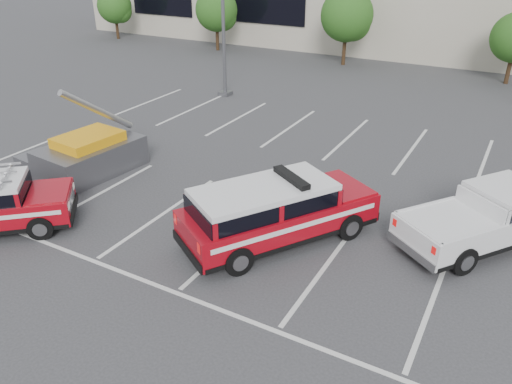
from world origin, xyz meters
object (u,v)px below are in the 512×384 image
(tree_left, at_px, (218,12))
(utility_rig, at_px, (87,155))
(fire_chief_suv, at_px, (276,216))
(white_pickup, at_px, (490,221))
(tree_far_left, at_px, (116,7))
(tree_mid_left, at_px, (348,17))

(tree_left, relative_size, utility_rig, 1.14)
(tree_left, xyz_separation_m, fire_chief_suv, (15.90, -21.63, -1.99))
(utility_rig, bearing_deg, white_pickup, 14.55)
(tree_far_left, relative_size, white_pickup, 0.75)
(tree_left, bearing_deg, tree_far_left, -180.00)
(tree_left, xyz_separation_m, utility_rig, (7.88, -20.82, -2.14))
(tree_left, height_order, white_pickup, tree_left)
(tree_left, relative_size, white_pickup, 0.83)
(tree_far_left, xyz_separation_m, tree_left, (10.00, 0.00, 0.27))
(fire_chief_suv, bearing_deg, tree_mid_left, 137.61)
(tree_far_left, distance_m, utility_rig, 27.50)
(white_pickup, xyz_separation_m, utility_rig, (-13.18, -1.97, -0.01))
(tree_left, distance_m, tree_mid_left, 10.00)
(tree_mid_left, bearing_deg, tree_far_left, -180.00)
(tree_left, height_order, tree_mid_left, tree_mid_left)
(white_pickup, distance_m, utility_rig, 13.33)
(tree_far_left, height_order, utility_rig, tree_far_left)
(tree_mid_left, height_order, fire_chief_suv, tree_mid_left)
(fire_chief_suv, relative_size, utility_rig, 1.45)
(tree_mid_left, distance_m, utility_rig, 21.06)
(fire_chief_suv, xyz_separation_m, white_pickup, (5.16, 2.79, -0.13))
(tree_left, xyz_separation_m, white_pickup, (21.06, -18.84, -2.13))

